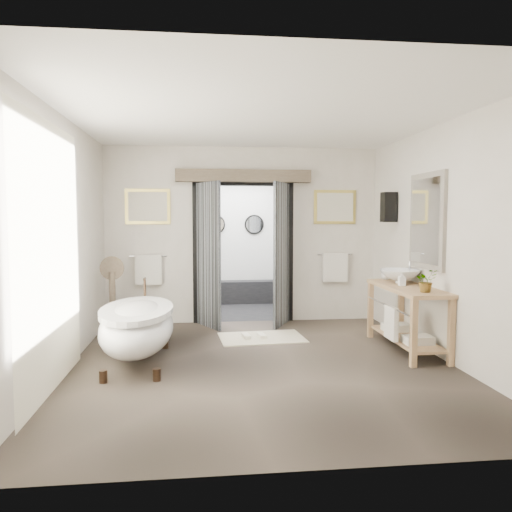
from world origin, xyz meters
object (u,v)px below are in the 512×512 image
clawfoot_tub (137,326)px  vanity (405,312)px  rug (262,338)px  basin (400,276)px

clawfoot_tub → vanity: size_ratio=1.18×
rug → basin: basin is taller
rug → clawfoot_tub: bearing=-146.4°
rug → basin: (1.83, -0.55, 0.94)m
vanity → rug: (-1.79, 0.86, -0.50)m
vanity → basin: size_ratio=2.94×
basin → clawfoot_tub: bearing=-170.1°
clawfoot_tub → vanity: 3.42m
clawfoot_tub → rug: (1.63, 1.08, -0.44)m
rug → basin: 2.13m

